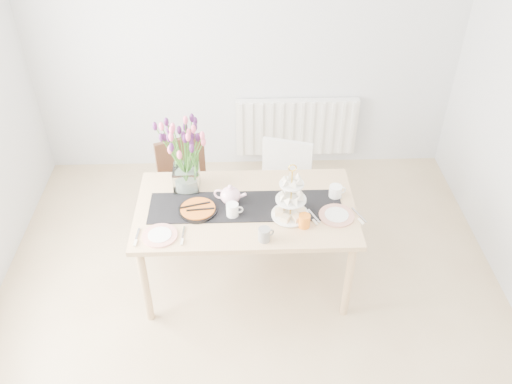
{
  "coord_description": "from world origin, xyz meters",
  "views": [
    {
      "loc": [
        -0.05,
        -2.43,
        3.26
      ],
      "look_at": [
        0.04,
        0.55,
        0.92
      ],
      "focal_mm": 38.0,
      "sensor_mm": 36.0,
      "label": 1
    }
  ],
  "objects_px": {
    "mug_grey": "(264,235)",
    "plate_right": "(337,215)",
    "chair_white": "(284,184)",
    "teapot": "(230,195)",
    "dining_table": "(246,215)",
    "mug_white": "(232,210)",
    "tart_tin": "(198,210)",
    "radiator": "(296,127)",
    "tulip_vase": "(183,146)",
    "cake_stand": "(291,204)",
    "chair_brown": "(186,181)",
    "cream_jug": "(335,192)",
    "plate_left": "(160,235)",
    "mug_orange": "(304,221)"
  },
  "relations": [
    {
      "from": "teapot",
      "to": "plate_right",
      "type": "distance_m",
      "value": 0.78
    },
    {
      "from": "radiator",
      "to": "mug_orange",
      "type": "distance_m",
      "value": 1.85
    },
    {
      "from": "teapot",
      "to": "plate_right",
      "type": "xyz_separation_m",
      "value": [
        0.75,
        -0.17,
        -0.07
      ]
    },
    {
      "from": "dining_table",
      "to": "tart_tin",
      "type": "height_order",
      "value": "tart_tin"
    },
    {
      "from": "cream_jug",
      "to": "tart_tin",
      "type": "bearing_deg",
      "value": 178.65
    },
    {
      "from": "dining_table",
      "to": "teapot",
      "type": "bearing_deg",
      "value": 157.95
    },
    {
      "from": "teapot",
      "to": "tart_tin",
      "type": "distance_m",
      "value": 0.26
    },
    {
      "from": "radiator",
      "to": "tart_tin",
      "type": "xyz_separation_m",
      "value": [
        -0.87,
        -1.63,
        0.32
      ]
    },
    {
      "from": "chair_white",
      "to": "teapot",
      "type": "distance_m",
      "value": 0.78
    },
    {
      "from": "cake_stand",
      "to": "mug_grey",
      "type": "relative_size",
      "value": 4.04
    },
    {
      "from": "cake_stand",
      "to": "tart_tin",
      "type": "bearing_deg",
      "value": 173.97
    },
    {
      "from": "chair_white",
      "to": "mug_white",
      "type": "xyz_separation_m",
      "value": [
        -0.43,
        -0.7,
        0.31
      ]
    },
    {
      "from": "dining_table",
      "to": "mug_grey",
      "type": "height_order",
      "value": "mug_grey"
    },
    {
      "from": "radiator",
      "to": "mug_grey",
      "type": "distance_m",
      "value": 2.02
    },
    {
      "from": "chair_brown",
      "to": "teapot",
      "type": "relative_size",
      "value": 3.67
    },
    {
      "from": "dining_table",
      "to": "mug_white",
      "type": "xyz_separation_m",
      "value": [
        -0.1,
        -0.1,
        0.13
      ]
    },
    {
      "from": "plate_right",
      "to": "tulip_vase",
      "type": "bearing_deg",
      "value": 161.48
    },
    {
      "from": "dining_table",
      "to": "tulip_vase",
      "type": "height_order",
      "value": "tulip_vase"
    },
    {
      "from": "chair_white",
      "to": "chair_brown",
      "type": "bearing_deg",
      "value": -167.83
    },
    {
      "from": "tulip_vase",
      "to": "plate_right",
      "type": "distance_m",
      "value": 1.2
    },
    {
      "from": "tulip_vase",
      "to": "plate_left",
      "type": "xyz_separation_m",
      "value": [
        -0.15,
        -0.53,
        -0.37
      ]
    },
    {
      "from": "dining_table",
      "to": "cream_jug",
      "type": "bearing_deg",
      "value": 8.3
    },
    {
      "from": "radiator",
      "to": "mug_orange",
      "type": "bearing_deg",
      "value": -93.99
    },
    {
      "from": "plate_right",
      "to": "teapot",
      "type": "bearing_deg",
      "value": 167.31
    },
    {
      "from": "teapot",
      "to": "tulip_vase",
      "type": "bearing_deg",
      "value": 163.17
    },
    {
      "from": "chair_white",
      "to": "tulip_vase",
      "type": "bearing_deg",
      "value": -138.0
    },
    {
      "from": "mug_grey",
      "to": "mug_orange",
      "type": "distance_m",
      "value": 0.31
    },
    {
      "from": "dining_table",
      "to": "tart_tin",
      "type": "relative_size",
      "value": 5.72
    },
    {
      "from": "mug_orange",
      "to": "mug_grey",
      "type": "bearing_deg",
      "value": 153.66
    },
    {
      "from": "tulip_vase",
      "to": "cream_jug",
      "type": "xyz_separation_m",
      "value": [
        1.1,
        -0.14,
        -0.33
      ]
    },
    {
      "from": "mug_grey",
      "to": "plate_right",
      "type": "relative_size",
      "value": 0.39
    },
    {
      "from": "dining_table",
      "to": "cake_stand",
      "type": "bearing_deg",
      "value": -19.66
    },
    {
      "from": "dining_table",
      "to": "tulip_vase",
      "type": "relative_size",
      "value": 2.32
    },
    {
      "from": "chair_brown",
      "to": "tart_tin",
      "type": "bearing_deg",
      "value": -100.72
    },
    {
      "from": "tulip_vase",
      "to": "mug_grey",
      "type": "bearing_deg",
      "value": -46.75
    },
    {
      "from": "chair_brown",
      "to": "cream_jug",
      "type": "bearing_deg",
      "value": -49.01
    },
    {
      "from": "dining_table",
      "to": "mug_grey",
      "type": "xyz_separation_m",
      "value": [
        0.12,
        -0.35,
        0.13
      ]
    },
    {
      "from": "teapot",
      "to": "mug_grey",
      "type": "relative_size",
      "value": 2.38
    },
    {
      "from": "radiator",
      "to": "chair_brown",
      "type": "relative_size",
      "value": 1.4
    },
    {
      "from": "chair_brown",
      "to": "mug_grey",
      "type": "xyz_separation_m",
      "value": [
        0.62,
        -1.02,
        0.3
      ]
    },
    {
      "from": "cream_jug",
      "to": "mug_white",
      "type": "height_order",
      "value": "mug_white"
    },
    {
      "from": "dining_table",
      "to": "mug_white",
      "type": "height_order",
      "value": "mug_white"
    },
    {
      "from": "tart_tin",
      "to": "mug_white",
      "type": "distance_m",
      "value": 0.26
    },
    {
      "from": "tart_tin",
      "to": "plate_right",
      "type": "bearing_deg",
      "value": -4.78
    },
    {
      "from": "teapot",
      "to": "mug_white",
      "type": "bearing_deg",
      "value": -70.68
    },
    {
      "from": "cake_stand",
      "to": "plate_right",
      "type": "xyz_separation_m",
      "value": [
        0.33,
        -0.01,
        -0.11
      ]
    },
    {
      "from": "radiator",
      "to": "chair_white",
      "type": "xyz_separation_m",
      "value": [
        -0.2,
        -0.99,
        0.04
      ]
    },
    {
      "from": "tart_tin",
      "to": "radiator",
      "type": "bearing_deg",
      "value": 61.9
    },
    {
      "from": "chair_white",
      "to": "tulip_vase",
      "type": "xyz_separation_m",
      "value": [
        -0.77,
        -0.37,
        0.64
      ]
    },
    {
      "from": "cake_stand",
      "to": "mug_grey",
      "type": "distance_m",
      "value": 0.32
    }
  ]
}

